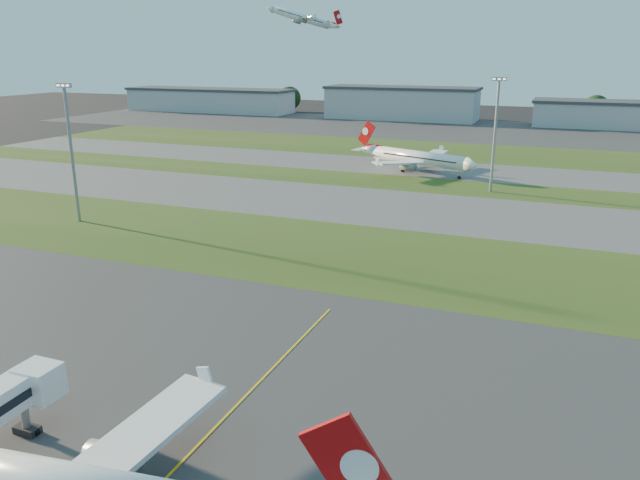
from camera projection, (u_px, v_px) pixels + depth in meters
The scene contains 20 objects.
ground at pixel (152, 429), 54.01m from camera, with size 700.00×700.00×0.00m, color black.
apron_near at pixel (152, 429), 54.01m from camera, with size 300.00×70.00×0.01m, color #333335.
grass_strip_a at pixel (350, 254), 100.18m from camera, with size 300.00×34.00×0.01m, color #2A4316.
taxiway_a at pixel (402, 208), 129.48m from camera, with size 300.00×32.00×0.01m, color #515154.
grass_strip_b at pixel (428, 185), 151.67m from camera, with size 300.00×18.00×0.01m, color #2A4316.
taxiway_b at pixel (446, 170), 171.21m from camera, with size 300.00×26.00×0.01m, color #515154.
grass_strip_c at pixel (465, 152), 200.50m from camera, with size 300.00×40.00×0.01m, color #2A4316.
apron_far at pixel (490, 131), 253.78m from camera, with size 400.00×80.00×0.01m, color #333335.
yellow_line at pixel (202, 442), 52.23m from camera, with size 0.25×60.00×0.02m, color gold.
airliner_taxiing at pixel (418, 158), 166.10m from camera, with size 33.98×28.82×11.17m.
airliner_departing at pixel (302, 18), 262.59m from camera, with size 25.26×22.10×9.66m.
light_mast_west at pixel (71, 144), 115.43m from camera, with size 3.20×0.70×25.80m.
light_mast_centre at pixel (495, 127), 140.24m from camera, with size 3.20×0.70×25.80m.
hangar_far_west at pixel (210, 100), 332.01m from camera, with size 91.80×23.00×12.20m.
hangar_west at pixel (402, 103), 294.20m from camera, with size 71.40×23.00×15.20m.
hangar_east at pixel (635, 115), 259.19m from camera, with size 81.60×23.00×11.20m.
tree_far_west at pixel (161, 96), 357.68m from camera, with size 11.00×11.00×12.00m.
tree_west at pixel (290, 98), 330.80m from camera, with size 12.10×12.10×13.20m.
tree_mid_west at pixel (459, 107), 295.59m from camera, with size 9.90×9.90×10.80m.
tree_mid_east at pixel (596, 108), 276.62m from camera, with size 11.55×11.55×12.60m.
Camera 1 is at (30.96, -38.09, 31.45)m, focal length 35.00 mm.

